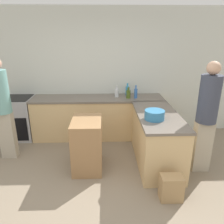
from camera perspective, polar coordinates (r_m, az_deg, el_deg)
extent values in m
plane|color=gray|center=(3.23, -4.49, -22.04)|extent=(14.00, 14.00, 0.00)
cube|color=silver|center=(4.86, -3.78, 10.12)|extent=(8.00, 0.06, 2.70)
cube|color=#D6B27A|center=(4.77, -3.65, -1.57)|extent=(2.74, 0.62, 0.85)
cube|color=#6B6056|center=(4.63, -3.77, 3.59)|extent=(2.77, 0.65, 0.04)
cube|color=#D6B27A|center=(3.90, 11.48, -6.96)|extent=(0.66, 1.50, 0.85)
cube|color=#6B6056|center=(3.72, 11.93, -0.80)|extent=(0.69, 1.53, 0.04)
cube|color=#ADADB2|center=(5.10, -22.92, -1.47)|extent=(0.59, 0.62, 0.89)
cube|color=black|center=(4.88, -23.95, -4.24)|extent=(0.50, 0.01, 0.50)
cube|color=black|center=(4.97, -23.59, 3.40)|extent=(0.54, 0.57, 0.01)
cube|color=#997047|center=(3.67, -6.46, -8.38)|extent=(0.47, 0.69, 0.86)
cylinder|color=teal|center=(3.45, 11.06, -0.73)|extent=(0.31, 0.31, 0.14)
cylinder|color=#475B1E|center=(4.55, 4.29, 4.65)|extent=(0.09, 0.09, 0.17)
cylinder|color=#475B1E|center=(4.53, 4.33, 6.06)|extent=(0.04, 0.04, 0.06)
cylinder|color=#338CBF|center=(4.80, 4.04, 5.55)|extent=(0.08, 0.08, 0.19)
cylinder|color=#338CBF|center=(4.77, 4.08, 7.05)|extent=(0.04, 0.04, 0.07)
cylinder|color=silver|center=(4.63, 1.25, 5.01)|extent=(0.09, 0.09, 0.17)
cylinder|color=silver|center=(4.60, 1.26, 6.46)|extent=(0.04, 0.04, 0.07)
cylinder|color=#386BB7|center=(4.57, 6.22, 4.82)|extent=(0.07, 0.07, 0.20)
cylinder|color=#386BB7|center=(4.53, 6.28, 6.48)|extent=(0.03, 0.03, 0.08)
cube|color=#ADA38E|center=(4.38, -25.59, -5.47)|extent=(0.26, 0.16, 0.86)
cylinder|color=#6BA39E|center=(4.13, -27.19, 4.66)|extent=(0.29, 0.29, 0.74)
cube|color=#ADA38E|center=(3.87, 22.38, -8.28)|extent=(0.28, 0.17, 0.86)
cylinder|color=#383D4C|center=(3.59, 23.99, 3.06)|extent=(0.31, 0.31, 0.73)
sphere|color=tan|center=(3.50, 25.04, 10.37)|extent=(0.20, 0.20, 0.20)
cube|color=#A88456|center=(3.23, 15.21, -18.54)|extent=(0.30, 0.20, 0.36)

